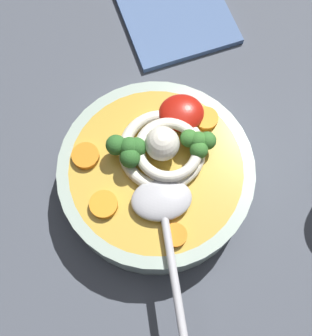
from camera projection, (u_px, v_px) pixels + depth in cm
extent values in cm
cube|color=#474C56|center=(136.00, 219.00, 49.42)|extent=(105.64, 105.64, 3.72)
cylinder|color=#9EB2A3|center=(156.00, 176.00, 46.61)|extent=(20.41, 20.41, 4.98)
cylinder|color=gold|center=(156.00, 175.00, 46.43)|extent=(17.96, 17.96, 4.58)
torus|color=silver|center=(162.00, 150.00, 44.29)|extent=(8.97, 8.97, 1.24)
torus|color=silver|center=(168.00, 149.00, 43.24)|extent=(9.60, 9.60, 1.11)
sphere|color=silver|center=(162.00, 144.00, 42.78)|extent=(3.48, 3.48, 3.48)
ellipsoid|color=#B7B7BC|center=(161.00, 199.00, 42.31)|extent=(6.33, 4.86, 1.60)
cylinder|color=#B7B7BC|center=(174.00, 277.00, 39.77)|extent=(1.98, 15.02, 0.80)
ellipsoid|color=#B2190F|center=(181.00, 113.00, 45.24)|extent=(4.75, 4.27, 2.14)
cylinder|color=#7A9E60|center=(197.00, 146.00, 44.55)|extent=(0.95, 0.95, 1.02)
sphere|color=#38752D|center=(198.00, 141.00, 43.19)|extent=(1.87, 1.87, 1.87)
sphere|color=#38752D|center=(207.00, 141.00, 43.38)|extent=(1.87, 1.87, 1.87)
sphere|color=#38752D|center=(189.00, 138.00, 43.37)|extent=(1.87, 1.87, 1.87)
sphere|color=#38752D|center=(199.00, 150.00, 43.00)|extent=(1.87, 1.87, 1.87)
cylinder|color=#7A9E60|center=(127.00, 154.00, 44.20)|extent=(1.06, 1.06, 1.14)
sphere|color=#2D6628|center=(126.00, 148.00, 42.69)|extent=(2.08, 2.08, 2.08)
sphere|color=#2D6628|center=(136.00, 148.00, 42.90)|extent=(2.08, 2.08, 2.08)
sphere|color=#2D6628|center=(116.00, 145.00, 42.89)|extent=(2.08, 2.08, 2.08)
sphere|color=#2D6628|center=(126.00, 158.00, 42.48)|extent=(2.08, 2.08, 2.08)
cylinder|color=orange|center=(175.00, 235.00, 41.54)|extent=(2.30, 2.30, 0.71)
cylinder|color=orange|center=(86.00, 156.00, 44.35)|extent=(2.80, 2.80, 0.70)
cylinder|color=orange|center=(104.00, 205.00, 42.54)|extent=(2.80, 2.80, 0.76)
cylinder|color=orange|center=(206.00, 119.00, 45.81)|extent=(2.59, 2.59, 0.68)
cube|color=#4C6693|center=(177.00, 18.00, 56.27)|extent=(16.17, 15.57, 0.80)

